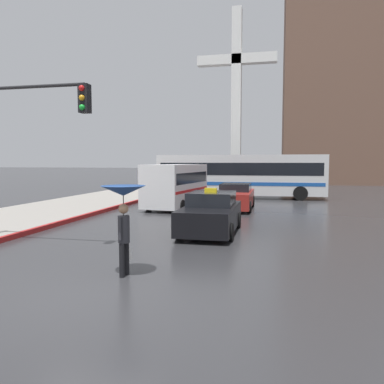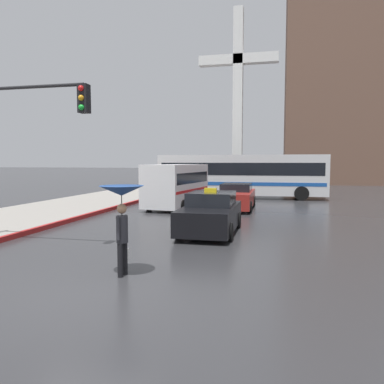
{
  "view_description": "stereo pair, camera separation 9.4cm",
  "coord_description": "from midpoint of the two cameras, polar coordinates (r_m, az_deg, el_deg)",
  "views": [
    {
      "loc": [
        3.59,
        -6.23,
        2.58
      ],
      "look_at": [
        0.39,
        8.03,
        1.4
      ],
      "focal_mm": 35.0,
      "sensor_mm": 36.0,
      "label": 1
    },
    {
      "loc": [
        3.68,
        -6.21,
        2.58
      ],
      "look_at": [
        0.39,
        8.03,
        1.4
      ],
      "focal_mm": 35.0,
      "sensor_mm": 36.0,
      "label": 2
    }
  ],
  "objects": [
    {
      "name": "ground_plane",
      "position": [
        7.65,
        -17.22,
        -15.29
      ],
      "size": [
        300.0,
        300.0,
        0.0
      ],
      "primitive_type": "plane",
      "color": "#2D2D30"
    },
    {
      "name": "taxi",
      "position": [
        13.62,
        2.7,
        -3.37
      ],
      "size": [
        1.91,
        4.17,
        1.64
      ],
      "rotation": [
        0.0,
        0.0,
        3.14
      ],
      "color": "black",
      "rests_on": "ground_plane"
    },
    {
      "name": "sedan_red",
      "position": [
        20.62,
        6.49,
        -0.76
      ],
      "size": [
        1.91,
        4.49,
        1.39
      ],
      "rotation": [
        0.0,
        0.0,
        3.14
      ],
      "color": "maroon",
      "rests_on": "ground_plane"
    },
    {
      "name": "ambulance_van",
      "position": [
        21.08,
        -2.58,
        1.27
      ],
      "size": [
        2.63,
        5.49,
        2.44
      ],
      "rotation": [
        0.0,
        0.0,
        3.02
      ],
      "color": "white",
      "rests_on": "ground_plane"
    },
    {
      "name": "city_bus",
      "position": [
        27.1,
        7.23,
        2.74
      ],
      "size": [
        11.8,
        2.87,
        3.07
      ],
      "rotation": [
        0.0,
        0.0,
        -1.55
      ],
      "color": "silver",
      "rests_on": "ground_plane"
    },
    {
      "name": "pedestrian_with_umbrella",
      "position": [
        8.5,
        -10.71,
        -1.71
      ],
      "size": [
        1.0,
        1.0,
        2.05
      ],
      "rotation": [
        0.0,
        0.0,
        1.47
      ],
      "color": "black",
      "rests_on": "ground_plane"
    },
    {
      "name": "traffic_light",
      "position": [
        12.37,
        -25.38,
        8.79
      ],
      "size": [
        4.21,
        0.38,
        5.05
      ],
      "color": "black",
      "rests_on": "ground_plane"
    },
    {
      "name": "building_tower_near",
      "position": [
        52.22,
        20.5,
        19.06
      ],
      "size": [
        11.5,
        13.14,
        31.73
      ],
      "color": "brown",
      "rests_on": "ground_plane"
    },
    {
      "name": "monument_cross",
      "position": [
        36.97,
        6.72,
        15.53
      ],
      "size": [
        7.45,
        0.9,
        16.93
      ],
      "color": "white",
      "rests_on": "ground_plane"
    }
  ]
}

